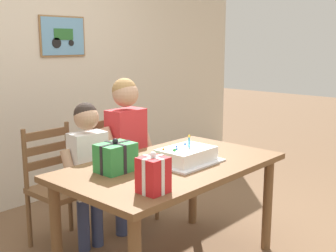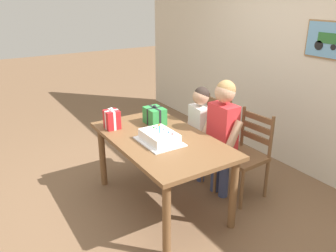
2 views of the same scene
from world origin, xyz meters
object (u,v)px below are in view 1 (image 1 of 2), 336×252
Objects in this scene: child_older at (126,141)px; child_younger at (88,162)px; chair_right at (122,169)px; chair_left at (60,186)px; birthday_cake at (186,156)px; gift_box_beside_cake at (116,157)px; dining_table at (171,178)px; gift_box_red_large at (153,175)px.

child_younger is at bearing 179.95° from child_older.
chair_right is 0.40m from child_older.
chair_left and chair_right have the same top height.
gift_box_beside_cake is at bearing 154.99° from birthday_cake.
birthday_cake is at bearing -37.75° from dining_table.
dining_table is at bearing -71.97° from child_younger.
gift_box_beside_cake reaches higher than chair_right.
birthday_cake is at bearing 22.75° from gift_box_red_large.
gift_box_beside_cake is at bearing -133.57° from chair_right.
chair_right is (0.31, 0.85, -0.18)m from dining_table.
child_older is at bearing -122.27° from chair_right.
birthday_cake is at bearing -104.16° from chair_right.
gift_box_beside_cake is at bearing 158.31° from dining_table.
chair_right is at bearing 22.66° from child_younger.
child_older is (0.49, -0.22, 0.30)m from chair_left.
dining_table is 1.65× the size of chair_right.
chair_right is at bearing 55.47° from gift_box_red_large.
gift_box_red_large is 1.22m from chair_left.
child_older reaches higher than chair_right.
birthday_cake is 0.76m from child_younger.
birthday_cake is 0.35× the size of child_older.
chair_right is 0.82× the size of child_younger.
birthday_cake is 0.39× the size of child_younger.
chair_left is (0.16, 1.15, -0.38)m from gift_box_red_large.
dining_table is at bearing 142.25° from birthday_cake.
gift_box_beside_cake reaches higher than birthday_cake.
gift_box_red_large is at bearing -106.27° from child_younger.
dining_table is 1.19× the size of child_older.
child_older is at bearing 74.62° from dining_table.
dining_table is 6.57× the size of gift_box_red_large.
birthday_cake is 0.48× the size of chair_right.
gift_box_beside_cake is 0.73m from child_older.
birthday_cake is at bearing -66.56° from chair_left.
gift_box_beside_cake is (0.12, 0.44, -0.01)m from gift_box_red_large.
chair_right is at bearing 57.73° from child_older.
dining_table is 0.92m from chair_right.
child_older is (0.17, 0.63, 0.12)m from dining_table.
chair_left is (0.05, 0.71, -0.37)m from gift_box_beside_cake.
gift_box_beside_cake is at bearing 75.12° from gift_box_red_large.
chair_left is at bearing 81.91° from gift_box_red_large.
gift_box_red_large is 1.14m from child_older.
dining_table is at bearing -21.69° from gift_box_beside_cake.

